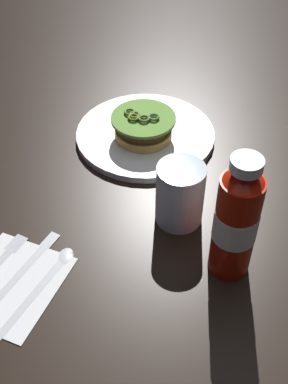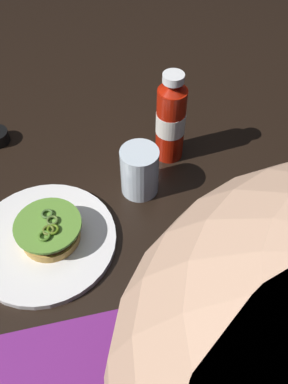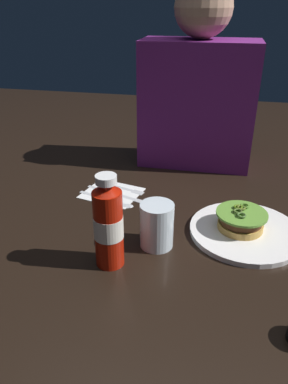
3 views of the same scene
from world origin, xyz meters
name	(u,v)px [view 3 (image 3 of 3)]	position (x,y,z in m)	size (l,w,h in m)	color
ground_plane	(174,247)	(0.00, 0.00, 0.00)	(3.00, 3.00, 0.00)	black
dinner_plate	(245,231)	(0.17, 0.09, 0.01)	(0.28, 0.28, 0.01)	white
burger_sandwich	(241,220)	(0.15, 0.10, 0.04)	(0.13, 0.13, 0.05)	gold
ketchup_bottle	(108,225)	(-0.13, -0.09, 0.10)	(0.06, 0.06, 0.22)	#AA1708
water_glass	(157,225)	(-0.04, 0.00, 0.06)	(0.08, 0.08, 0.11)	silver
napkin	(112,193)	(-0.22, 0.23, 0.00)	(0.16, 0.14, 0.00)	white
spoon_utensil	(113,200)	(-0.21, 0.18, 0.00)	(0.18, 0.07, 0.00)	silver
butter_knife	(119,194)	(-0.20, 0.22, 0.00)	(0.20, 0.08, 0.00)	silver
fork_utensil	(123,187)	(-0.20, 0.27, 0.00)	(0.17, 0.07, 0.00)	silver
diner_person	(198,90)	(-0.01, 0.53, 0.26)	(0.38, 0.18, 0.59)	#681F6F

